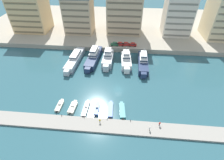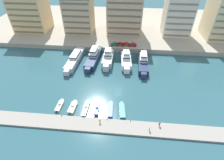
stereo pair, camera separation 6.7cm
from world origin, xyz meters
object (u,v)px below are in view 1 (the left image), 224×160
at_px(pedestrian_far_side, 160,123).
at_px(motorboat_teal_center_right, 122,110).
at_px(motorboat_blue_center, 111,109).
at_px(motorboat_cream_far_left, 60,106).
at_px(yacht_silver_far_left, 75,59).
at_px(yacht_white_center_left, 126,60).
at_px(motorboat_white_mid_left, 86,109).
at_px(motorboat_cream_left, 73,107).
at_px(yacht_silver_mid_left, 108,58).
at_px(car_green_far_left, 115,44).
at_px(yacht_navy_center, 143,62).
at_px(pedestrian_mid_deck, 150,128).
at_px(car_red_left, 120,44).
at_px(car_red_mid_left, 126,44).
at_px(car_red_center_left, 133,44).
at_px(yacht_navy_left, 94,57).
at_px(motorboat_blue_center_left, 97,109).
at_px(pedestrian_near_edge, 100,120).

bearing_deg(pedestrian_far_side, motorboat_teal_center_right, 156.65).
bearing_deg(motorboat_blue_center, motorboat_cream_far_left, 179.62).
xyz_separation_m(yacht_silver_far_left, pedestrian_far_side, (35.64, -33.79, -0.10)).
bearing_deg(yacht_white_center_left, motorboat_white_mid_left, -113.47).
distance_m(yacht_silver_far_left, motorboat_cream_left, 29.59).
distance_m(yacht_silver_mid_left, car_green_far_left, 13.00).
distance_m(motorboat_cream_far_left, car_green_far_left, 45.47).
height_order(yacht_navy_center, pedestrian_far_side, yacht_navy_center).
distance_m(car_green_far_left, pedestrian_mid_deck, 52.05).
height_order(yacht_white_center_left, motorboat_cream_left, yacht_white_center_left).
height_order(motorboat_cream_far_left, car_red_left, car_red_left).
bearing_deg(car_red_mid_left, yacht_silver_mid_left, -120.82).
height_order(yacht_navy_center, motorboat_cream_far_left, yacht_navy_center).
distance_m(yacht_white_center_left, car_red_center_left, 14.06).
relative_size(yacht_navy_left, yacht_silver_mid_left, 1.37).
xyz_separation_m(motorboat_blue_center_left, pedestrian_mid_deck, (17.27, -6.88, 1.01)).
height_order(yacht_navy_center, car_red_mid_left, yacht_navy_center).
height_order(yacht_navy_center, motorboat_cream_left, yacht_navy_center).
bearing_deg(yacht_silver_far_left, yacht_white_center_left, 1.76).
xyz_separation_m(motorboat_teal_center_right, car_red_mid_left, (-0.29, 43.30, 2.80)).
bearing_deg(yacht_navy_left, motorboat_cream_left, -93.36).
bearing_deg(motorboat_cream_far_left, motorboat_blue_center_left, -2.30).
bearing_deg(yacht_navy_center, yacht_navy_left, 174.08).
bearing_deg(car_red_left, yacht_silver_mid_left, -110.75).
xyz_separation_m(yacht_silver_far_left, car_red_mid_left, (23.55, 14.60, 1.65)).
distance_m(yacht_navy_left, car_red_mid_left, 19.24).
xyz_separation_m(car_green_far_left, pedestrian_mid_deck, (14.64, -49.91, -1.75)).
distance_m(pedestrian_near_edge, pedestrian_mid_deck, 15.45).
relative_size(yacht_silver_mid_left, motorboat_cream_far_left, 2.65).
distance_m(motorboat_cream_far_left, motorboat_cream_left, 4.87).
xyz_separation_m(motorboat_cream_far_left, motorboat_cream_left, (4.85, -0.39, 0.08)).
height_order(yacht_silver_far_left, yacht_navy_left, yacht_navy_left).
relative_size(motorboat_cream_far_left, motorboat_blue_center_left, 0.99).
relative_size(yacht_navy_center, motorboat_white_mid_left, 2.60).
xyz_separation_m(yacht_silver_far_left, motorboat_blue_center_left, (15.18, -28.93, -1.11)).
bearing_deg(car_red_mid_left, pedestrian_near_edge, -97.55).
bearing_deg(motorboat_cream_far_left, yacht_navy_left, 77.80).
bearing_deg(yacht_white_center_left, car_red_mid_left, 92.70).
bearing_deg(motorboat_teal_center_right, car_red_left, 94.31).
distance_m(yacht_silver_mid_left, pedestrian_near_edge, 35.69).
distance_m(motorboat_teal_center_right, pedestrian_near_edge, 8.86).
relative_size(car_red_left, car_red_center_left, 1.00).
distance_m(yacht_navy_center, car_green_far_left, 19.98).
xyz_separation_m(motorboat_blue_center_left, car_green_far_left, (2.63, 43.03, 2.76)).
bearing_deg(motorboat_blue_center_left, pedestrian_near_edge, -70.75).
bearing_deg(motorboat_blue_center, yacht_silver_far_left, 124.85).
height_order(motorboat_cream_left, car_red_left, car_red_left).
bearing_deg(yacht_navy_left, car_red_mid_left, 38.84).
bearing_deg(car_green_far_left, yacht_silver_far_left, -141.62).
distance_m(yacht_navy_center, motorboat_teal_center_right, 30.02).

